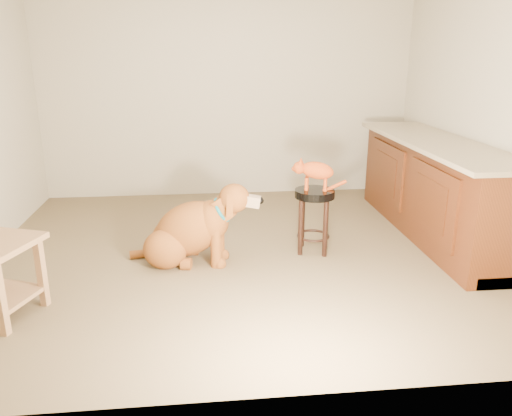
{
  "coord_description": "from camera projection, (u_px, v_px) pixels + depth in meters",
  "views": [
    {
      "loc": [
        -0.31,
        -4.2,
        1.76
      ],
      "look_at": [
        0.13,
        -0.09,
        0.45
      ],
      "focal_mm": 35.0,
      "sensor_mm": 36.0,
      "label": 1
    }
  ],
  "objects": [
    {
      "name": "floor",
      "position": [
        241.0,
        252.0,
        4.54
      ],
      "size": [
        4.5,
        4.0,
        0.01
      ],
      "primitive_type": "cube",
      "color": "brown",
      "rests_on": "ground"
    },
    {
      "name": "wood_stool",
      "position": [
        408.0,
        189.0,
        5.34
      ],
      "size": [
        0.42,
        0.42,
        0.66
      ],
      "rotation": [
        0.0,
        0.0,
        0.18
      ],
      "color": "brown",
      "rests_on": "ground"
    },
    {
      "name": "cabinet_run",
      "position": [
        436.0,
        191.0,
        4.89
      ],
      "size": [
        0.7,
        2.56,
        0.94
      ],
      "color": "#4A210D",
      "rests_on": "ground"
    },
    {
      "name": "tabby_kitten",
      "position": [
        314.0,
        171.0,
        4.36
      ],
      "size": [
        0.5,
        0.22,
        0.31
      ],
      "rotation": [
        0.0,
        0.0,
        -0.27
      ],
      "color": "#A13910",
      "rests_on": "padded_stool"
    },
    {
      "name": "golden_retriever",
      "position": [
        190.0,
        231.0,
        4.27
      ],
      "size": [
        1.17,
        0.64,
        0.76
      ],
      "rotation": [
        0.0,
        0.0,
        -0.19
      ],
      "color": "brown",
      "rests_on": "ground"
    },
    {
      "name": "padded_stool",
      "position": [
        314.0,
        208.0,
        4.46
      ],
      "size": [
        0.37,
        0.37,
        0.58
      ],
      "rotation": [
        0.0,
        0.0,
        -0.27
      ],
      "color": "black",
      "rests_on": "ground"
    },
    {
      "name": "room_shell",
      "position": [
        239.0,
        61.0,
        4.03
      ],
      "size": [
        4.54,
        4.04,
        2.62
      ],
      "color": "#AFA68D",
      "rests_on": "ground"
    }
  ]
}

